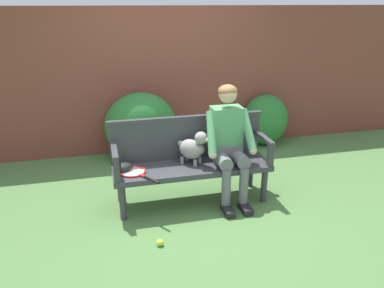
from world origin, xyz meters
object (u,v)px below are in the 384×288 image
at_px(person_seated, 228,140).
at_px(tennis_racket, 134,172).
at_px(tennis_ball, 160,243).
at_px(garden_bench, 192,170).
at_px(dog_on_bench, 194,147).
at_px(baseball_glove, 123,166).

distance_m(person_seated, tennis_racket, 1.09).
relative_size(tennis_racket, tennis_ball, 8.41).
height_order(person_seated, tennis_ball, person_seated).
bearing_deg(tennis_ball, tennis_racket, 101.87).
distance_m(garden_bench, dog_on_bench, 0.26).
distance_m(garden_bench, tennis_racket, 0.65).
distance_m(tennis_racket, tennis_ball, 0.83).
height_order(garden_bench, tennis_racket, tennis_racket).
bearing_deg(garden_bench, tennis_racket, -175.19).
height_order(dog_on_bench, baseball_glove, dog_on_bench).
bearing_deg(tennis_racket, garden_bench, 4.81).
bearing_deg(tennis_racket, tennis_ball, -78.13).
xyz_separation_m(person_seated, tennis_ball, (-0.91, -0.74, -0.69)).
distance_m(dog_on_bench, tennis_ball, 1.13).
bearing_deg(tennis_ball, baseball_glove, 107.58).
relative_size(dog_on_bench, tennis_racket, 0.71).
distance_m(garden_bench, baseball_glove, 0.76).
bearing_deg(baseball_glove, tennis_racket, -78.05).
relative_size(person_seated, baseball_glove, 6.01).
distance_m(person_seated, dog_on_bench, 0.39).
distance_m(dog_on_bench, tennis_racket, 0.70).
bearing_deg(person_seated, tennis_racket, -177.91).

